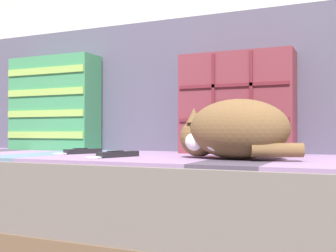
{
  "coord_description": "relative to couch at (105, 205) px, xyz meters",
  "views": [
    {
      "loc": [
        0.85,
        -1.19,
        0.46
      ],
      "look_at": [
        0.29,
        0.08,
        0.48
      ],
      "focal_mm": 45.0,
      "sensor_mm": 36.0,
      "label": 1
    }
  ],
  "objects": [
    {
      "name": "throw_pillow_striped",
      "position": [
        -0.38,
        0.18,
        0.4
      ],
      "size": [
        0.42,
        0.14,
        0.41
      ],
      "color": "#3D8956",
      "rests_on": "couch"
    },
    {
      "name": "sleeping_cat",
      "position": [
        0.52,
        -0.12,
        0.27
      ],
      "size": [
        0.38,
        0.26,
        0.18
      ],
      "color": "brown",
      "rests_on": "couch"
    },
    {
      "name": "game_remote_near",
      "position": [
        0.16,
        -0.18,
        0.2
      ],
      "size": [
        0.1,
        0.2,
        0.02
      ],
      "color": "black",
      "rests_on": "couch"
    },
    {
      "name": "throw_pillow_quilted",
      "position": [
        0.46,
        0.18,
        0.38
      ],
      "size": [
        0.42,
        0.14,
        0.37
      ],
      "color": "brown",
      "rests_on": "couch"
    },
    {
      "name": "couch",
      "position": [
        0.0,
        0.0,
        0.0
      ],
      "size": [
        1.78,
        0.79,
        0.38
      ],
      "color": "brown",
      "rests_on": "ground_plane"
    },
    {
      "name": "sofa_backrest",
      "position": [
        0.0,
        0.33,
        0.47
      ],
      "size": [
        1.74,
        0.14,
        0.55
      ],
      "color": "#514C60",
      "rests_on": "couch"
    },
    {
      "name": "game_remote_far",
      "position": [
        -0.07,
        -0.05,
        0.2
      ],
      "size": [
        0.12,
        0.19,
        0.02
      ],
      "color": "black",
      "rests_on": "couch"
    }
  ]
}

